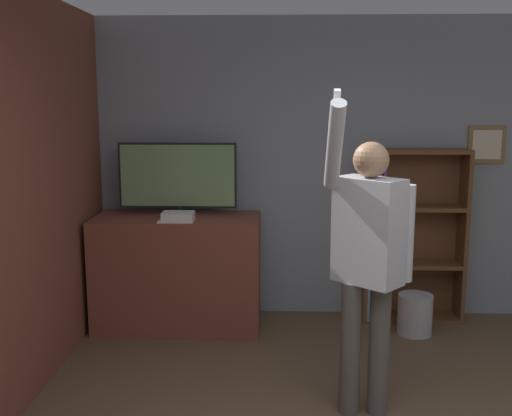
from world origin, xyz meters
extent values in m
cube|color=gray|center=(0.00, 3.21, 1.35)|extent=(6.31, 0.06, 2.70)
cube|color=olive|center=(1.32, 3.17, 1.58)|extent=(0.32, 0.02, 0.33)
cube|color=beige|center=(1.32, 3.15, 1.58)|extent=(0.25, 0.01, 0.26)
cube|color=brown|center=(-2.18, 1.59, 1.35)|extent=(0.06, 4.78, 2.70)
cube|color=brown|center=(-1.40, 2.78, 0.49)|extent=(1.42, 0.63, 0.98)
cylinder|color=black|center=(-1.40, 2.88, 1.00)|extent=(0.22, 0.22, 0.03)
cylinder|color=black|center=(-1.40, 2.88, 1.04)|extent=(0.06, 0.06, 0.05)
cube|color=black|center=(-1.40, 2.88, 1.33)|extent=(1.02, 0.04, 0.57)
cube|color=#6B9360|center=(-1.40, 2.86, 1.33)|extent=(0.98, 0.01, 0.53)
cube|color=white|center=(-1.35, 2.58, 1.02)|extent=(0.26, 0.17, 0.08)
cube|color=white|center=(-1.49, 2.56, 1.00)|extent=(0.05, 0.14, 0.02)
cube|color=brown|center=(0.25, 3.02, 0.77)|extent=(0.04, 0.28, 1.55)
cube|color=brown|center=(1.11, 3.02, 0.77)|extent=(0.04, 0.28, 1.55)
cube|color=brown|center=(0.68, 3.16, 0.77)|extent=(0.90, 0.01, 1.55)
cube|color=brown|center=(0.68, 3.02, 0.02)|extent=(0.82, 0.28, 0.04)
cube|color=brown|center=(0.68, 3.02, 0.52)|extent=(0.82, 0.28, 0.04)
cube|color=brown|center=(0.68, 3.02, 1.03)|extent=(0.82, 0.28, 0.04)
cube|color=brown|center=(0.68, 3.02, 1.53)|extent=(0.82, 0.28, 0.04)
cube|color=#5B8E99|center=(0.29, 3.01, 0.18)|extent=(0.04, 0.25, 0.33)
cube|color=gold|center=(0.35, 2.98, 0.20)|extent=(0.04, 0.20, 0.36)
cube|color=red|center=(0.40, 3.01, 0.18)|extent=(0.04, 0.25, 0.33)
cube|color=orange|center=(0.44, 3.01, 0.16)|extent=(0.03, 0.26, 0.29)
cube|color=red|center=(0.29, 3.01, 0.69)|extent=(0.03, 0.26, 0.31)
cube|color=#7A3889|center=(0.33, 2.99, 0.70)|extent=(0.02, 0.21, 0.34)
cube|color=#99663D|center=(0.38, 3.00, 0.69)|extent=(0.04, 0.24, 0.30)
cube|color=#232328|center=(0.42, 3.01, 0.67)|extent=(0.02, 0.26, 0.27)
cube|color=red|center=(0.46, 2.99, 0.73)|extent=(0.03, 0.21, 0.39)
cube|color=beige|center=(0.29, 3.01, 1.19)|extent=(0.04, 0.26, 0.28)
cube|color=beige|center=(0.34, 3.01, 1.19)|extent=(0.04, 0.26, 0.28)
cube|color=#7A3889|center=(0.38, 3.01, 1.22)|extent=(0.02, 0.26, 0.33)
cylinder|color=#56514C|center=(-0.08, 1.33, 0.43)|extent=(0.13, 0.13, 0.86)
cylinder|color=#56514C|center=(0.10, 1.33, 0.43)|extent=(0.13, 0.13, 0.86)
cube|color=#B7BCC6|center=(0.01, 1.33, 1.19)|extent=(0.45, 0.43, 0.65)
sphere|color=#9E7556|center=(0.01, 1.33, 1.62)|extent=(0.22, 0.22, 0.22)
cylinder|color=#B7BCC6|center=(0.24, 1.33, 1.17)|extent=(0.09, 0.09, 0.60)
cylinder|color=#B7BCC6|center=(-0.22, 1.21, 1.71)|extent=(0.09, 0.42, 0.54)
cube|color=white|center=(-0.22, 1.16, 1.96)|extent=(0.04, 0.09, 0.14)
cylinder|color=#B7B7BC|center=(0.64, 2.67, 0.17)|extent=(0.29, 0.29, 0.34)
camera|label=1|loc=(-0.56, -2.23, 1.97)|focal=42.00mm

